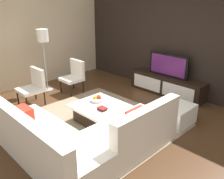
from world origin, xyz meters
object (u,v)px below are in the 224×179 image
at_px(television, 168,65).
at_px(fruit_bowl, 97,99).
at_px(floor_lamp, 43,40).
at_px(book_stack, 102,109).
at_px(media_console, 166,85).
at_px(accent_chair_far, 74,74).
at_px(ottoman, 173,113).
at_px(accent_chair_near, 34,85).
at_px(sectional_couch, 81,138).
at_px(coffee_table, 100,113).

distance_m(television, fruit_bowl, 2.24).
relative_size(floor_lamp, book_stack, 9.37).
bearing_deg(media_console, accent_chair_far, -138.59).
height_order(ottoman, fruit_bowl, fruit_bowl).
height_order(media_console, book_stack, media_console).
bearing_deg(media_console, accent_chair_near, -123.95).
xyz_separation_m(television, accent_chair_far, (-1.85, -1.64, -0.30)).
height_order(accent_chair_near, accent_chair_far, same).
bearing_deg(television, book_stack, -87.37).
xyz_separation_m(sectional_couch, fruit_bowl, (-0.79, 1.05, 0.14)).
xyz_separation_m(ottoman, fruit_bowl, (-1.26, -0.97, 0.23)).
bearing_deg(fruit_bowl, book_stack, -29.23).
relative_size(television, ottoman, 1.60).
height_order(sectional_couch, ottoman, sectional_couch).
xyz_separation_m(sectional_couch, book_stack, (-0.40, 0.83, 0.11)).
bearing_deg(accent_chair_far, accent_chair_near, -88.30).
bearing_deg(fruit_bowl, accent_chair_far, 160.43).
xyz_separation_m(television, book_stack, (0.11, -2.41, -0.39)).
height_order(accent_chair_near, ottoman, accent_chair_near).
bearing_deg(accent_chair_near, sectional_couch, -11.51).
relative_size(accent_chair_near, accent_chair_far, 1.00).
relative_size(media_console, coffee_table, 2.03).
distance_m(sectional_couch, coffee_table, 1.13).
distance_m(coffee_table, floor_lamp, 2.66).
xyz_separation_m(television, coffee_table, (-0.10, -2.30, -0.59)).
relative_size(sectional_couch, accent_chair_far, 2.74).
bearing_deg(media_console, fruit_bowl, -97.26).
relative_size(media_console, accent_chair_near, 2.37).
relative_size(media_console, fruit_bowl, 7.37).
bearing_deg(fruit_bowl, media_console, 82.74).
bearing_deg(sectional_couch, fruit_bowl, 126.86).
height_order(media_console, sectional_couch, sectional_couch).
bearing_deg(floor_lamp, accent_chair_near, -49.37).
height_order(media_console, fruit_bowl, fruit_bowl).
bearing_deg(television, accent_chair_far, -138.58).
bearing_deg(media_console, sectional_couch, -81.08).
height_order(sectional_couch, accent_chair_near, accent_chair_near).
distance_m(sectional_couch, floor_lamp, 3.37).
height_order(sectional_couch, fruit_bowl, sectional_couch).
relative_size(ottoman, fruit_bowl, 2.50).
relative_size(sectional_couch, accent_chair_near, 2.74).
height_order(television, floor_lamp, floor_lamp).
bearing_deg(television, sectional_couch, -81.08).
bearing_deg(accent_chair_near, fruit_bowl, 19.74).
height_order(media_console, floor_lamp, floor_lamp).
bearing_deg(television, fruit_bowl, -97.26).
relative_size(sectional_couch, floor_lamp, 1.43).
distance_m(media_console, coffee_table, 2.30).
relative_size(ottoman, accent_chair_far, 0.80).
bearing_deg(media_console, book_stack, -87.37).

